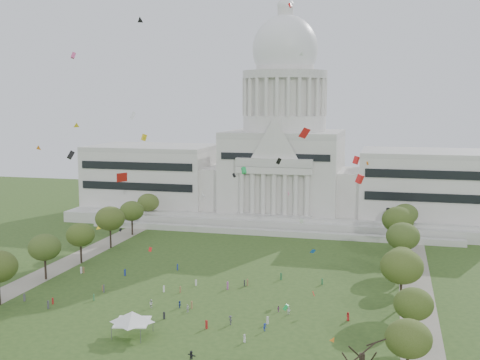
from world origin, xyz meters
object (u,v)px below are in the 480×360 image
at_px(event_tent, 132,316).
at_px(capitol, 284,162).
at_px(person_0, 348,316).
at_px(big_bare_tree, 362,349).

bearing_deg(event_tent, capitol, 86.72).
distance_m(capitol, person_0, 113.84).
xyz_separation_m(capitol, big_bare_tree, (38.00, -141.59, -13.62)).
distance_m(capitol, big_bare_tree, 147.23).
relative_size(capitol, event_tent, 14.64).
bearing_deg(capitol, person_0, -72.63).
bearing_deg(big_bare_tree, capitol, 105.02).
height_order(event_tent, person_0, event_tent).
relative_size(big_bare_tree, event_tent, 1.17).
distance_m(capitol, event_tent, 127.16).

